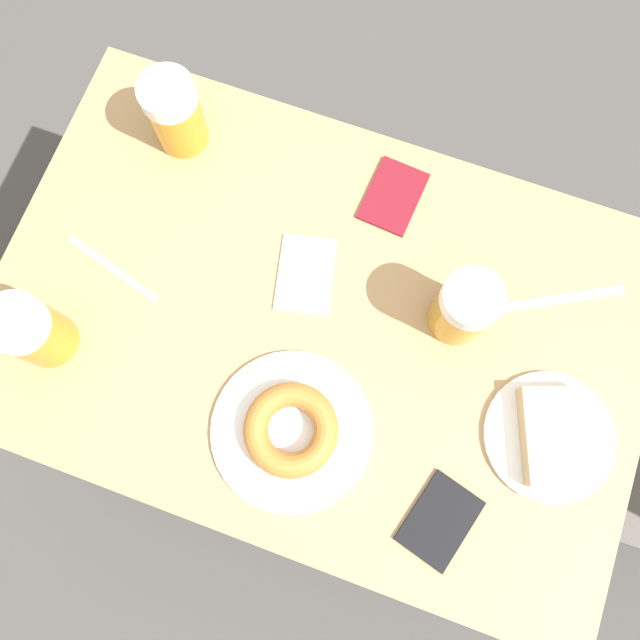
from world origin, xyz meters
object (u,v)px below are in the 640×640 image
at_px(plate_with_donut, 291,430).
at_px(passport_near_edge, 440,521).
at_px(beer_mug_right, 175,113).
at_px(knife, 562,299).
at_px(beer_mug_center, 464,308).
at_px(napkin_folded, 305,274).
at_px(fork, 113,269).
at_px(passport_far_edge, 393,196).
at_px(beer_mug_left, 32,331).
at_px(plate_with_cake, 552,436).

distance_m(plate_with_donut, passport_near_edge, 0.27).
height_order(beer_mug_right, knife, beer_mug_right).
bearing_deg(knife, beer_mug_center, -59.54).
distance_m(beer_mug_right, napkin_folded, 0.35).
relative_size(fork, knife, 0.94).
bearing_deg(passport_far_edge, beer_mug_left, -45.99).
xyz_separation_m(beer_mug_left, beer_mug_right, (-0.42, 0.06, 0.00)).
xyz_separation_m(fork, knife, (-0.21, 0.72, -0.00)).
relative_size(plate_with_donut, beer_mug_left, 1.78).
xyz_separation_m(beer_mug_right, napkin_folded, (0.17, 0.29, -0.07)).
height_order(fork, passport_far_edge, passport_far_edge).
height_order(plate_with_cake, knife, plate_with_cake).
height_order(plate_with_cake, plate_with_donut, plate_with_donut).
relative_size(knife, passport_near_edge, 1.35).
relative_size(beer_mug_left, fork, 0.78).
bearing_deg(fork, napkin_folded, 108.03).
bearing_deg(passport_near_edge, fork, -107.46).
bearing_deg(beer_mug_right, knife, 84.73).
bearing_deg(beer_mug_right, beer_mug_left, -8.22).
distance_m(plate_with_cake, knife, 0.23).
height_order(plate_with_donut, fork, plate_with_donut).
bearing_deg(passport_near_edge, plate_with_donut, -100.96).
bearing_deg(knife, passport_near_edge, -12.02).
xyz_separation_m(plate_with_donut, napkin_folded, (-0.25, -0.07, -0.02)).
relative_size(plate_with_cake, plate_with_donut, 0.81).
xyz_separation_m(beer_mug_right, knife, (0.07, 0.71, -0.07)).
xyz_separation_m(napkin_folded, passport_far_edge, (-0.18, 0.09, 0.00)).
bearing_deg(plate_with_donut, passport_near_edge, 79.04).
xyz_separation_m(napkin_folded, passport_near_edge, (0.30, 0.33, 0.00)).
relative_size(plate_with_cake, knife, 1.06).
bearing_deg(knife, passport_far_edge, -103.89).
bearing_deg(beer_mug_right, plate_with_donut, 40.61).
bearing_deg(beer_mug_left, fork, 163.39).
relative_size(plate_with_cake, passport_far_edge, 1.56).
xyz_separation_m(plate_with_donut, passport_far_edge, (-0.44, 0.03, -0.02)).
bearing_deg(plate_with_donut, plate_with_cake, 108.51).
height_order(fork, knife, same).
relative_size(plate_with_donut, fork, 1.40).
bearing_deg(beer_mug_center, plate_with_cake, 55.70).
xyz_separation_m(plate_with_donut, beer_mug_right, (-0.42, -0.36, 0.05)).
xyz_separation_m(plate_with_cake, napkin_folded, (-0.12, -0.45, -0.01)).
relative_size(beer_mug_left, beer_mug_center, 1.00).
height_order(napkin_folded, knife, napkin_folded).
height_order(plate_with_donut, passport_far_edge, plate_with_donut).
xyz_separation_m(plate_with_cake, fork, (-0.02, -0.76, -0.02)).
bearing_deg(beer_mug_left, passport_far_edge, 134.01).
bearing_deg(beer_mug_left, knife, 114.61).
relative_size(napkin_folded, passport_near_edge, 1.04).
bearing_deg(passport_near_edge, beer_mug_center, -167.05).
relative_size(beer_mug_center, knife, 0.74).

